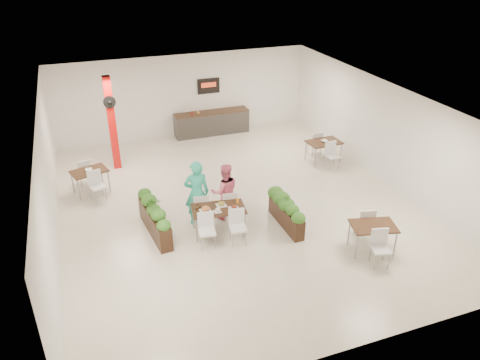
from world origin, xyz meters
name	(u,v)px	position (x,y,z in m)	size (l,w,h in m)	color
ground	(236,204)	(0.00, 0.00, 0.00)	(12.00, 12.00, 0.00)	beige
room_shell	(235,142)	(0.00, 0.00, 2.01)	(10.10, 12.10, 3.22)	white
red_column	(112,123)	(-3.00, 3.79, 1.64)	(0.40, 0.41, 3.20)	red
service_counter	(212,122)	(1.00, 5.65, 0.49)	(3.00, 0.64, 2.20)	#302E2B
main_table	(218,212)	(-0.94, -1.26, 0.64)	(1.50, 1.78, 0.92)	black
diner_man	(197,193)	(-1.33, -0.61, 0.94)	(0.69, 0.45, 1.88)	#29B395
diner_woman	(225,192)	(-0.53, -0.61, 0.83)	(0.81, 0.63, 1.66)	pink
planter_left	(154,216)	(-2.54, -0.72, 0.53)	(0.58, 2.09, 1.10)	black
planter_right	(286,210)	(0.90, -1.57, 0.49)	(0.41, 1.82, 0.95)	black
side_table_a	(90,175)	(-3.97, 2.23, 0.62)	(1.21, 1.67, 0.92)	black
side_table_b	(324,145)	(3.92, 1.79, 0.63)	(1.20, 1.64, 0.92)	black
side_table_c	(373,230)	(2.43, -3.37, 0.62)	(1.25, 1.67, 0.92)	black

